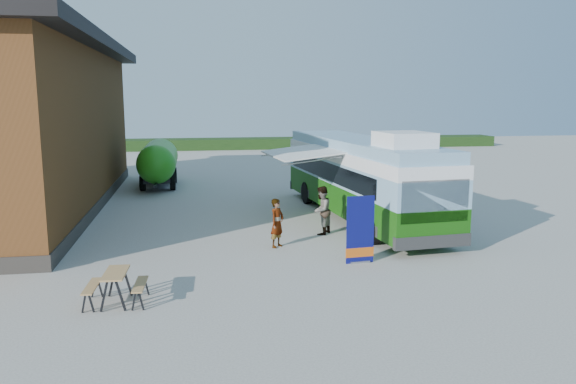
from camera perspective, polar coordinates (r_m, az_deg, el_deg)
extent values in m
plane|color=#BCB7AD|center=(17.27, -1.37, -7.03)|extent=(100.00, 100.00, 0.00)
cube|color=brown|center=(27.63, -26.90, 5.59)|extent=(8.00, 20.00, 7.00)
cube|color=#332D28|center=(27.99, -26.40, -1.05)|extent=(8.10, 20.10, 0.50)
cube|color=#264419|center=(55.53, 1.13, 5.03)|extent=(40.00, 3.00, 1.00)
cube|color=#186210|center=(23.34, 7.25, -0.39)|extent=(3.67, 12.44, 1.12)
cube|color=#81ACCA|center=(23.18, 7.30, 2.09)|extent=(3.67, 12.44, 0.92)
cube|color=black|center=(23.22, 3.93, 2.16)|extent=(0.98, 10.17, 0.71)
cube|color=black|center=(24.15, 9.63, 2.34)|extent=(0.98, 10.17, 0.71)
cube|color=white|center=(23.10, 7.34, 3.79)|extent=(3.67, 12.44, 0.46)
cube|color=#81ACCA|center=(23.07, 7.36, 4.86)|extent=(3.49, 12.22, 0.41)
cube|color=white|center=(19.51, 11.72, 5.24)|extent=(1.80, 1.98, 0.51)
cube|color=black|center=(17.78, 14.71, -0.93)|extent=(2.29, 0.27, 1.33)
cube|color=#2D2D2D|center=(18.10, 14.46, -4.88)|extent=(2.61, 0.44, 0.41)
cube|color=#2D2D2D|center=(29.02, 2.74, 0.82)|extent=(2.61, 0.44, 0.41)
cylinder|color=black|center=(19.29, 8.60, -3.78)|extent=(0.40, 1.04, 1.02)
cylinder|color=black|center=(20.31, 14.61, -3.31)|extent=(0.40, 1.04, 1.02)
cylinder|color=black|center=(26.35, 1.97, -0.08)|extent=(0.40, 1.04, 1.02)
cylinder|color=black|center=(27.10, 6.65, 0.14)|extent=(0.40, 1.04, 1.02)
cube|color=white|center=(22.64, 1.49, 3.99)|extent=(2.91, 4.31, 0.32)
cube|color=#A5A8AD|center=(23.02, 4.55, 4.52)|extent=(0.55, 4.39, 0.15)
cylinder|color=#A5A8AD|center=(20.99, 2.83, 3.27)|extent=(2.64, 0.29, 0.33)
cylinder|color=#A5A8AD|center=(24.32, 0.32, 4.15)|extent=(2.64, 0.29, 0.33)
cube|color=#0B0E57|center=(16.95, 7.35, -3.83)|extent=(0.87, 0.11, 2.05)
cube|color=#CB5613|center=(17.13, 7.30, -6.10)|extent=(0.89, 0.12, 0.29)
cube|color=#A5A8AD|center=(17.21, 7.28, -7.05)|extent=(0.63, 0.24, 0.06)
cylinder|color=#A5A8AD|center=(16.97, 7.33, -3.81)|extent=(0.03, 0.03, 2.05)
cube|color=#A8864F|center=(14.24, -17.13, -7.86)|extent=(0.57, 1.26, 0.04)
cube|color=#A8864F|center=(14.45, -19.30, -9.01)|extent=(0.31, 1.25, 0.04)
cube|color=#A8864F|center=(14.25, -14.80, -9.05)|extent=(0.31, 1.25, 0.04)
cube|color=black|center=(13.92, -18.17, -10.02)|extent=(0.05, 0.05, 0.76)
cube|color=black|center=(13.85, -16.65, -10.04)|extent=(0.05, 0.05, 0.76)
cube|color=black|center=(14.87, -17.42, -8.71)|extent=(0.05, 0.05, 0.76)
cube|color=black|center=(14.81, -16.00, -8.71)|extent=(0.05, 0.05, 0.76)
imported|color=#999999|center=(18.65, -1.11, -3.17)|extent=(0.69, 0.70, 1.64)
imported|color=#999999|center=(20.41, 3.42, -1.87)|extent=(1.06, 1.09, 1.77)
cylinder|color=#288F1A|center=(32.01, -13.03, 3.22)|extent=(2.02, 4.49, 2.02)
sphere|color=#288F1A|center=(29.79, -13.27, 2.75)|extent=(2.02, 2.02, 2.02)
sphere|color=#288F1A|center=(34.24, -12.82, 3.63)|extent=(2.02, 2.02, 2.02)
cube|color=black|center=(32.12, -12.97, 1.63)|extent=(1.35, 4.72, 0.22)
cube|color=black|center=(29.25, -13.28, 0.74)|extent=(0.14, 1.35, 0.11)
cylinder|color=black|center=(30.87, -14.55, 0.94)|extent=(0.28, 0.90, 0.90)
cylinder|color=black|center=(30.78, -11.63, 1.02)|extent=(0.28, 0.90, 0.90)
cylinder|color=black|center=(33.53, -14.17, 1.62)|extent=(0.28, 0.90, 0.90)
cylinder|color=black|center=(33.44, -11.49, 1.70)|extent=(0.28, 0.90, 0.90)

